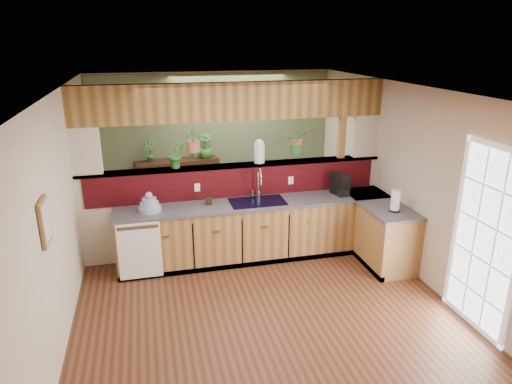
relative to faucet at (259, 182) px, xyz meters
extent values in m
cube|color=#4D2917|center=(-0.31, -1.13, -1.15)|extent=(4.60, 7.00, 0.01)
cube|color=brown|center=(-0.31, -1.13, 1.45)|extent=(4.60, 7.00, 0.01)
cube|color=beige|center=(-0.31, 2.37, 0.15)|extent=(4.60, 0.02, 2.60)
cube|color=beige|center=(-2.61, -1.13, 0.15)|extent=(0.02, 7.00, 2.60)
cube|color=beige|center=(1.99, -1.13, 0.15)|extent=(0.02, 7.00, 2.60)
cube|color=beige|center=(-0.31, 0.22, -0.48)|extent=(4.60, 0.15, 1.35)
cube|color=#3A070B|center=(-0.31, 0.13, -0.03)|extent=(4.40, 0.02, 0.45)
cube|color=brown|center=(-0.31, 0.22, 0.22)|extent=(4.60, 0.21, 0.04)
cube|color=brown|center=(-0.31, 0.22, 1.17)|extent=(4.60, 0.15, 0.55)
cube|color=beige|center=(-2.41, 0.22, 0.55)|extent=(0.40, 0.15, 0.70)
cube|color=beige|center=(1.79, 0.22, 0.55)|extent=(0.40, 0.15, 0.70)
cube|color=brown|center=(1.39, 0.22, 0.15)|extent=(0.10, 0.10, 2.60)
cube|color=brown|center=(-0.31, 0.22, 0.22)|extent=(4.60, 0.21, 0.04)
cube|color=brown|center=(-0.31, 0.22, 1.17)|extent=(4.60, 0.15, 0.55)
cube|color=#536344|center=(-0.31, 2.35, 0.15)|extent=(4.55, 0.02, 2.55)
cube|color=brown|center=(-0.06, -0.16, -0.72)|extent=(4.10, 0.60, 0.86)
cube|color=#454549|center=(-0.06, -0.16, -0.27)|extent=(4.14, 0.64, 0.04)
cube|color=brown|center=(1.69, -0.59, -0.72)|extent=(0.60, 1.48, 0.86)
cube|color=#454549|center=(1.69, -0.59, -0.27)|extent=(0.64, 1.52, 0.04)
cube|color=brown|center=(1.69, -0.16, -0.72)|extent=(0.60, 0.60, 0.86)
cube|color=#454549|center=(1.69, -0.16, -0.27)|extent=(0.64, 0.64, 0.04)
cube|color=black|center=(-0.06, -0.43, -1.11)|extent=(4.10, 0.06, 0.08)
cube|color=black|center=(1.42, -0.59, -1.11)|extent=(0.06, 1.48, 0.08)
cube|color=white|center=(-1.79, -0.47, -0.70)|extent=(0.58, 0.02, 0.82)
cube|color=#B7B7B2|center=(-1.79, -0.48, -0.35)|extent=(0.54, 0.01, 0.05)
cube|color=black|center=(-0.06, -0.16, -0.27)|extent=(0.82, 0.50, 0.03)
cube|color=black|center=(-0.25, -0.16, -0.35)|extent=(0.34, 0.40, 0.16)
cube|color=black|center=(0.13, -0.16, -0.35)|extent=(0.34, 0.40, 0.16)
cube|color=white|center=(1.96, -2.43, -0.10)|extent=(0.06, 1.02, 2.16)
cube|color=brown|center=(-2.58, -1.93, 0.40)|extent=(0.03, 0.35, 0.45)
cube|color=silver|center=(-2.57, -1.93, 0.40)|extent=(0.01, 0.27, 0.37)
cylinder|color=#B7B7B2|center=(0.00, 0.04, -0.20)|extent=(0.07, 0.07, 0.10)
cylinder|color=#B7B7B2|center=(0.00, 0.04, -0.02)|extent=(0.02, 0.02, 0.28)
torus|color=#B7B7B2|center=(0.00, -0.03, 0.12)|extent=(0.20, 0.06, 0.20)
cylinder|color=#B7B7B2|center=(0.00, -0.11, 0.05)|extent=(0.02, 0.02, 0.12)
cylinder|color=#B7B7B2|center=(-0.09, 0.04, -0.18)|extent=(0.03, 0.03, 0.10)
cylinder|color=#8D99B6|center=(-1.61, -0.16, -0.22)|extent=(0.32, 0.32, 0.07)
cylinder|color=#8D99B6|center=(-1.61, -0.16, -0.15)|extent=(0.26, 0.26, 0.06)
cylinder|color=#8D99B6|center=(-1.61, -0.16, -0.09)|extent=(0.20, 0.20, 0.06)
sphere|color=#8D99B6|center=(-1.61, -0.16, -0.02)|extent=(0.10, 0.10, 0.10)
imported|color=#362113|center=(-0.77, -0.09, -0.16)|extent=(0.09, 0.09, 0.19)
cube|color=black|center=(1.26, -0.13, -0.09)|extent=(0.17, 0.28, 0.33)
cube|color=black|center=(1.26, -0.23, -0.20)|extent=(0.15, 0.11, 0.11)
cylinder|color=silver|center=(1.26, -0.20, -0.15)|extent=(0.09, 0.09, 0.09)
cylinder|color=black|center=(1.71, -0.98, -0.24)|extent=(0.15, 0.15, 0.02)
cylinder|color=#B7B7B2|center=(1.71, -0.98, -0.09)|extent=(0.02, 0.02, 0.33)
cylinder|color=white|center=(1.71, -0.98, -0.09)|extent=(0.13, 0.13, 0.28)
cylinder|color=silver|center=(0.06, 0.22, 0.37)|extent=(0.16, 0.16, 0.27)
sphere|color=silver|center=(0.06, 0.22, 0.53)|extent=(0.15, 0.15, 0.15)
imported|color=#2C6A25|center=(-1.17, 0.22, 0.44)|extent=(0.26, 0.23, 0.40)
cylinder|color=brown|center=(-0.93, 0.22, 0.75)|extent=(0.01, 0.01, 0.29)
cylinder|color=brown|center=(-0.93, 0.22, 0.55)|extent=(0.19, 0.19, 0.16)
imported|color=#2C6A25|center=(-0.93, 0.22, 0.79)|extent=(0.25, 0.20, 0.41)
cylinder|color=brown|center=(0.66, 0.22, 0.72)|extent=(0.01, 0.01, 0.36)
cylinder|color=brown|center=(0.66, 0.22, 0.48)|extent=(0.17, 0.17, 0.15)
imported|color=#2C6A25|center=(0.66, 0.22, 0.71)|extent=(0.40, 0.37, 0.37)
cube|color=black|center=(-1.05, 2.12, -0.65)|extent=(1.59, 0.64, 1.03)
imported|color=#2C6A25|center=(-1.54, 2.12, 0.07)|extent=(0.25, 0.21, 0.40)
imported|color=#2C6A25|center=(-0.51, 2.12, 0.10)|extent=(0.27, 0.27, 0.47)
imported|color=#2C6A25|center=(0.59, 1.50, -0.75)|extent=(0.83, 0.75, 0.81)
camera|label=1|loc=(-1.60, -6.28, 2.06)|focal=32.00mm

